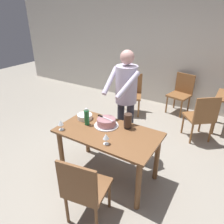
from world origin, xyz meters
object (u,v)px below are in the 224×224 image
wine_glass_near (61,123)px  background_chair_0 (201,116)px  hurricane_lamp (128,121)px  person_cutting_cake (126,94)px  cake_knife (102,117)px  cake_on_platter (106,122)px  background_chair_1 (181,92)px  background_chair_2 (132,92)px  water_bottle (87,117)px  wine_glass_far (106,137)px  plate_stack (85,117)px  main_dining_table (108,140)px  chair_near_side (84,188)px

wine_glass_near → background_chair_0: bearing=53.0°
wine_glass_near → hurricane_lamp: (0.74, 0.51, 0.00)m
wine_glass_near → person_cutting_cake: 1.04m
cake_knife → cake_on_platter: bearing=-8.6°
cake_knife → background_chair_0: (1.08, 1.54, -0.37)m
cake_knife → person_cutting_cake: 0.51m
person_cutting_cake → background_chair_1: 2.21m
hurricane_lamp → person_cutting_cake: person_cutting_cake is taller
background_chair_0 → background_chair_1: size_ratio=1.00×
cake_knife → background_chair_2: size_ratio=0.30×
hurricane_lamp → background_chair_0: 1.66m
water_bottle → wine_glass_far: bearing=-28.0°
person_cutting_cake → wine_glass_far: bearing=-77.2°
plate_stack → wine_glass_far: wine_glass_far is taller
wine_glass_near → wine_glass_far: same height
hurricane_lamp → background_chair_2: hurricane_lamp is taller
wine_glass_near → plate_stack: bearing=79.7°
hurricane_lamp → background_chair_0: hurricane_lamp is taller
wine_glass_far → hurricane_lamp: hurricane_lamp is taller
background_chair_1 → wine_glass_near: bearing=-105.8°
main_dining_table → plate_stack: size_ratio=6.21×
wine_glass_far → background_chair_1: background_chair_1 is taller
water_bottle → hurricane_lamp: (0.53, 0.21, -0.01)m
cake_on_platter → background_chair_0: 1.87m
cake_knife → background_chair_0: 1.92m
main_dining_table → background_chair_0: size_ratio=1.52×
main_dining_table → background_chair_2: (-0.69, 2.09, -0.13)m
wine_glass_far → hurricane_lamp: (0.04, 0.47, 0.00)m
cake_knife → hurricane_lamp: hurricane_lamp is taller
cake_knife → chair_near_side: bearing=-68.3°
cake_knife → chair_near_side: 1.02m
plate_stack → hurricane_lamp: size_ratio=1.05×
background_chair_0 → main_dining_table: bearing=-118.6°
main_dining_table → person_cutting_cake: (-0.06, 0.59, 0.46)m
main_dining_table → cake_on_platter: (-0.10, 0.12, 0.18)m
background_chair_1 → hurricane_lamp: bearing=-92.3°
wine_glass_near → water_bottle: (0.21, 0.30, 0.01)m
cake_knife → background_chair_0: background_chair_0 is taller
water_bottle → background_chair_1: 2.78m
cake_knife → wine_glass_near: 0.57m
cake_knife → hurricane_lamp: (0.35, 0.09, -0.01)m
cake_knife → plate_stack: 0.32m
person_cutting_cake → background_chair_2: person_cutting_cake is taller
cake_on_platter → background_chair_2: (-0.59, 1.97, -0.31)m
hurricane_lamp → cake_on_platter: bearing=-160.1°
plate_stack → background_chair_0: bearing=47.7°
cake_knife → hurricane_lamp: 0.36m
wine_glass_far → chair_near_side: (0.05, -0.50, -0.36)m
background_chair_2 → cake_on_platter: bearing=-73.4°
hurricane_lamp → cake_knife: bearing=-165.5°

